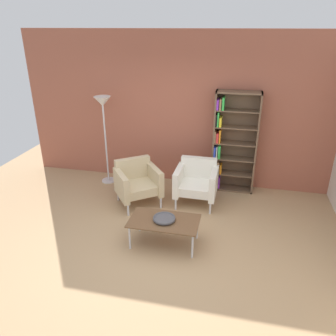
{
  "coord_description": "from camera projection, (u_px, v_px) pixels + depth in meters",
  "views": [
    {
      "loc": [
        1.06,
        -3.61,
        2.96
      ],
      "look_at": [
        0.05,
        0.84,
        0.95
      ],
      "focal_mm": 34.88,
      "sensor_mm": 36.0,
      "label": 1
    }
  ],
  "objects": [
    {
      "name": "floor_lamp_torchiere",
      "position": [
        103.0,
        112.0,
        6.15
      ],
      "size": [
        0.32,
        0.32,
        1.74
      ],
      "color": "silver",
      "rests_on": "ground_plane"
    },
    {
      "name": "ground_plane",
      "position": [
        151.0,
        252.0,
        4.63
      ],
      "size": [
        8.32,
        8.32,
        0.0
      ],
      "primitive_type": "plane",
      "color": "tan"
    },
    {
      "name": "armchair_near_window",
      "position": [
        137.0,
        182.0,
        5.76
      ],
      "size": [
        0.95,
        0.94,
        0.78
      ],
      "rotation": [
        0.0,
        0.0,
        0.65
      ],
      "color": "#C6B289",
      "rests_on": "ground_plane"
    },
    {
      "name": "armchair_corner_red",
      "position": [
        197.0,
        181.0,
        5.78
      ],
      "size": [
        0.73,
        0.67,
        0.78
      ],
      "rotation": [
        0.0,
        0.0,
        -0.01
      ],
      "color": "white",
      "rests_on": "ground_plane"
    },
    {
      "name": "bookshelf_tall",
      "position": [
        231.0,
        143.0,
        6.07
      ],
      "size": [
        0.8,
        0.3,
        1.9
      ],
      "color": "brown",
      "rests_on": "ground_plane"
    },
    {
      "name": "decorative_bowl",
      "position": [
        164.0,
        218.0,
        4.64
      ],
      "size": [
        0.32,
        0.32,
        0.05
      ],
      "color": "#4C4C51",
      "rests_on": "coffee_table_low"
    },
    {
      "name": "coffee_table_low",
      "position": [
        164.0,
        222.0,
        4.67
      ],
      "size": [
        1.0,
        0.56,
        0.4
      ],
      "color": "brown",
      "rests_on": "ground_plane"
    },
    {
      "name": "brick_back_panel",
      "position": [
        184.0,
        111.0,
        6.24
      ],
      "size": [
        6.4,
        0.12,
        2.9
      ],
      "primitive_type": "cube",
      "color": "#9E5642",
      "rests_on": "ground_plane"
    }
  ]
}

